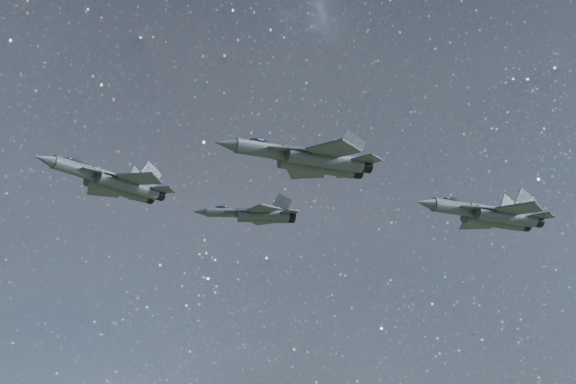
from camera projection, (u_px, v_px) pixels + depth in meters
name	position (u px, v px, depth m)	size (l,w,h in m)	color
jet_lead	(113.00, 182.00, 76.48)	(16.86, 11.09, 4.33)	#363E44
jet_left	(255.00, 215.00, 103.79)	(16.41, 10.86, 4.19)	#363E44
jet_right	(309.00, 159.00, 68.42)	(17.39, 12.27, 4.40)	#363E44
jet_slot	(490.00, 215.00, 88.17)	(20.11, 14.31, 5.12)	#363E44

